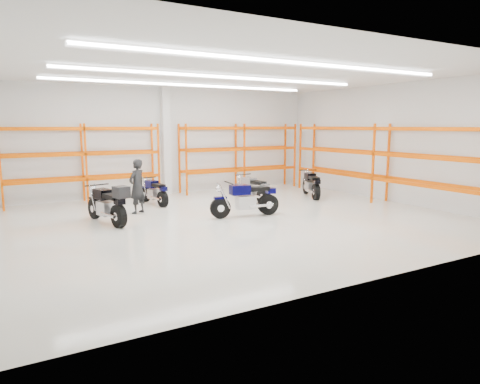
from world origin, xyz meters
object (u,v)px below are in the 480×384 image
motorcycle_main (248,200)px  motorcycle_back_c (253,190)px  motorcycle_back_d (311,185)px  motorcycle_back_a (109,205)px  structural_column (166,142)px  standing_man (137,186)px  motorcycle_back_b (155,192)px

motorcycle_main → motorcycle_back_c: (1.41, 2.03, -0.05)m
motorcycle_back_c → motorcycle_back_d: motorcycle_back_d is taller
motorcycle_back_a → structural_column: size_ratio=0.53×
structural_column → motorcycle_main: bearing=-82.7°
motorcycle_main → motorcycle_back_a: 4.32m
structural_column → motorcycle_back_d: bearing=-36.9°
motorcycle_back_a → standing_man: standing_man is taller
motorcycle_back_d → structural_column: size_ratio=0.46×
motorcycle_main → structural_column: size_ratio=0.52×
motorcycle_back_b → standing_man: 1.65m
motorcycle_back_a → structural_column: bearing=52.7°
motorcycle_back_b → structural_column: 3.06m
motorcycle_back_a → motorcycle_back_c: motorcycle_back_a is taller
motorcycle_back_d → standing_man: (-7.15, 0.30, 0.41)m
motorcycle_main → structural_column: structural_column is taller
motorcycle_back_a → motorcycle_back_d: motorcycle_back_a is taller
motorcycle_back_a → motorcycle_back_c: 5.68m
motorcycle_back_a → motorcycle_back_b: (2.22, 2.42, -0.13)m
standing_man → motorcycle_back_a: bearing=11.3°
motorcycle_main → motorcycle_back_c: bearing=55.3°
standing_man → motorcycle_back_d: bearing=144.4°
motorcycle_back_c → structural_column: 4.52m
standing_man → structural_column: bearing=-157.0°
motorcycle_back_c → standing_man: bearing=177.3°
motorcycle_back_c → structural_column: structural_column is taller
motorcycle_back_b → motorcycle_back_c: (3.38, -1.44, 0.03)m
motorcycle_main → motorcycle_back_d: 4.60m
motorcycle_back_d → structural_column: 6.36m
motorcycle_main → motorcycle_back_b: (-1.97, 3.47, -0.08)m
standing_man → structural_column: size_ratio=0.41×
motorcycle_main → motorcycle_back_d: bearing=24.9°
motorcycle_back_c → structural_column: size_ratio=0.48×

